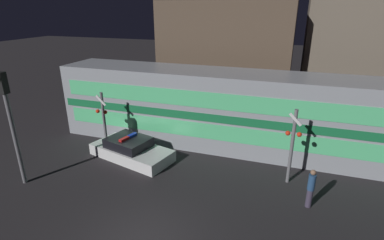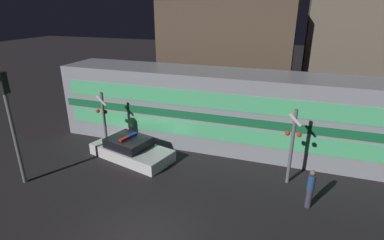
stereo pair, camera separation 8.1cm
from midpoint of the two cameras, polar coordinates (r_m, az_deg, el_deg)
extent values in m
cube|color=#999EA5|center=(16.70, 11.26, 1.36)|extent=(22.29, 3.03, 4.30)
cube|color=#19723F|center=(15.28, 10.42, -0.44)|extent=(21.84, 0.03, 0.43)
cube|color=#59D88C|center=(15.57, 10.23, -3.09)|extent=(21.17, 0.02, 0.86)
cube|color=#59D88C|center=(14.97, 10.65, 2.94)|extent=(21.17, 0.02, 0.86)
cube|color=silver|center=(16.40, -11.26, -6.04)|extent=(4.78, 2.98, 0.60)
cube|color=black|center=(16.28, -11.85, -4.16)|extent=(2.49, 2.19, 0.49)
cube|color=red|center=(15.97, -12.66, -3.53)|extent=(0.34, 0.62, 0.12)
cube|color=blue|center=(16.34, -11.21, -2.84)|extent=(0.34, 0.62, 0.12)
cylinder|color=#3F384C|center=(13.27, 21.50, -13.72)|extent=(0.24, 0.24, 0.80)
cylinder|color=navy|center=(12.88, 21.93, -11.01)|extent=(0.28, 0.28, 0.67)
sphere|color=#8C664C|center=(12.67, 22.21, -9.30)|extent=(0.22, 0.22, 0.22)
cylinder|color=slate|center=(13.98, 18.59, -4.99)|extent=(0.16, 0.16, 3.54)
sphere|color=red|center=(13.57, 17.92, -2.43)|extent=(0.21, 0.21, 0.21)
sphere|color=red|center=(13.58, 19.90, -2.66)|extent=(0.21, 0.21, 0.21)
cube|color=white|center=(13.38, 19.23, 0.04)|extent=(0.58, 0.03, 0.58)
cylinder|color=slate|center=(16.92, -16.18, -0.45)|extent=(0.16, 0.16, 3.39)
sphere|color=red|center=(16.72, -17.35, 1.64)|extent=(0.21, 0.21, 0.21)
sphere|color=red|center=(16.45, -16.02, 1.48)|extent=(0.21, 0.21, 0.21)
cube|color=white|center=(16.44, -16.82, 3.62)|extent=(0.58, 0.03, 0.58)
cylinder|color=slate|center=(15.21, -30.40, -3.32)|extent=(0.19, 0.19, 4.24)
cube|color=black|center=(14.48, -32.24, 6.03)|extent=(0.30, 0.30, 0.90)
cube|color=brown|center=(22.92, 6.92, 11.65)|extent=(9.17, 5.40, 7.99)
cube|color=#726656|center=(24.36, 29.59, 13.15)|extent=(7.17, 4.69, 10.87)
camera|label=1|loc=(0.04, -89.85, 0.06)|focal=28.00mm
camera|label=2|loc=(0.04, 90.15, -0.06)|focal=28.00mm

